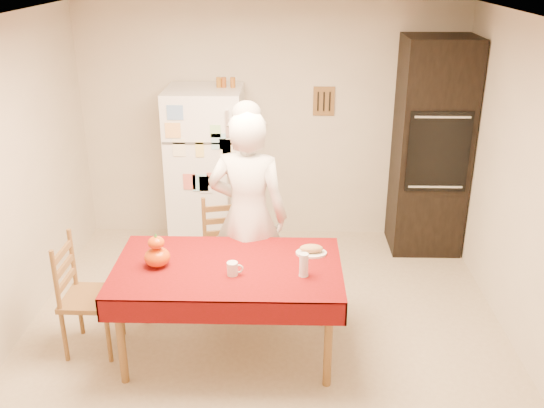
{
  "coord_description": "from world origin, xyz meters",
  "views": [
    {
      "loc": [
        0.17,
        -3.98,
        2.92
      ],
      "look_at": [
        0.06,
        0.2,
        1.18
      ],
      "focal_mm": 40.0,
      "sensor_mm": 36.0,
      "label": 1
    }
  ],
  "objects_px": {
    "wine_glass": "(304,265)",
    "bread_plate": "(311,253)",
    "oven_cabinet": "(431,148)",
    "pumpkin_lower": "(157,257)",
    "chair_far": "(227,247)",
    "refrigerator": "(207,171)",
    "coffee_mug": "(232,269)",
    "dining_table": "(228,274)",
    "chair_left": "(81,291)",
    "seated_woman": "(248,217)"
  },
  "relations": [
    {
      "from": "wine_glass",
      "to": "bread_plate",
      "type": "xyz_separation_m",
      "value": [
        0.07,
        0.34,
        -0.08
      ]
    },
    {
      "from": "oven_cabinet",
      "to": "wine_glass",
      "type": "height_order",
      "value": "oven_cabinet"
    },
    {
      "from": "wine_glass",
      "to": "bread_plate",
      "type": "height_order",
      "value": "wine_glass"
    },
    {
      "from": "oven_cabinet",
      "to": "pumpkin_lower",
      "type": "xyz_separation_m",
      "value": [
        -2.41,
        -1.94,
        -0.27
      ]
    },
    {
      "from": "chair_far",
      "to": "wine_glass",
      "type": "bearing_deg",
      "value": -68.22
    },
    {
      "from": "oven_cabinet",
      "to": "pumpkin_lower",
      "type": "distance_m",
      "value": 3.11
    },
    {
      "from": "pumpkin_lower",
      "to": "chair_far",
      "type": "bearing_deg",
      "value": 62.66
    },
    {
      "from": "refrigerator",
      "to": "coffee_mug",
      "type": "bearing_deg",
      "value": -77.82
    },
    {
      "from": "dining_table",
      "to": "chair_left",
      "type": "distance_m",
      "value": 1.16
    },
    {
      "from": "dining_table",
      "to": "wine_glass",
      "type": "relative_size",
      "value": 9.66
    },
    {
      "from": "coffee_mug",
      "to": "pumpkin_lower",
      "type": "height_order",
      "value": "pumpkin_lower"
    },
    {
      "from": "seated_woman",
      "to": "wine_glass",
      "type": "relative_size",
      "value": 10.33
    },
    {
      "from": "refrigerator",
      "to": "wine_glass",
      "type": "height_order",
      "value": "refrigerator"
    },
    {
      "from": "wine_glass",
      "to": "coffee_mug",
      "type": "bearing_deg",
      "value": -179.9
    },
    {
      "from": "oven_cabinet",
      "to": "dining_table",
      "type": "relative_size",
      "value": 1.29
    },
    {
      "from": "oven_cabinet",
      "to": "pumpkin_lower",
      "type": "bearing_deg",
      "value": -141.27
    },
    {
      "from": "dining_table",
      "to": "chair_left",
      "type": "xyz_separation_m",
      "value": [
        -1.14,
        0.03,
        -0.18
      ]
    },
    {
      "from": "refrigerator",
      "to": "seated_woman",
      "type": "bearing_deg",
      "value": -68.7
    },
    {
      "from": "wine_glass",
      "to": "oven_cabinet",
      "type": "bearing_deg",
      "value": 57.14
    },
    {
      "from": "chair_far",
      "to": "bread_plate",
      "type": "relative_size",
      "value": 3.96
    },
    {
      "from": "dining_table",
      "to": "chair_left",
      "type": "height_order",
      "value": "chair_left"
    },
    {
      "from": "dining_table",
      "to": "pumpkin_lower",
      "type": "xyz_separation_m",
      "value": [
        -0.52,
        -0.01,
        0.14
      ]
    },
    {
      "from": "chair_far",
      "to": "bread_plate",
      "type": "height_order",
      "value": "chair_far"
    },
    {
      "from": "chair_far",
      "to": "pumpkin_lower",
      "type": "relative_size",
      "value": 4.9
    },
    {
      "from": "chair_far",
      "to": "dining_table",
      "type": "bearing_deg",
      "value": -96.34
    },
    {
      "from": "coffee_mug",
      "to": "pumpkin_lower",
      "type": "distance_m",
      "value": 0.58
    },
    {
      "from": "oven_cabinet",
      "to": "coffee_mug",
      "type": "bearing_deg",
      "value": -131.84
    },
    {
      "from": "seated_woman",
      "to": "pumpkin_lower",
      "type": "relative_size",
      "value": 9.38
    },
    {
      "from": "wine_glass",
      "to": "chair_left",
      "type": "bearing_deg",
      "value": 174.57
    },
    {
      "from": "refrigerator",
      "to": "chair_far",
      "type": "relative_size",
      "value": 1.79
    },
    {
      "from": "oven_cabinet",
      "to": "chair_left",
      "type": "xyz_separation_m",
      "value": [
        -3.04,
        -1.9,
        -0.59
      ]
    },
    {
      "from": "chair_left",
      "to": "bread_plate",
      "type": "relative_size",
      "value": 3.96
    },
    {
      "from": "bread_plate",
      "to": "pumpkin_lower",
      "type": "bearing_deg",
      "value": -169.38
    },
    {
      "from": "coffee_mug",
      "to": "pumpkin_lower",
      "type": "xyz_separation_m",
      "value": [
        -0.57,
        0.12,
        0.02
      ]
    },
    {
      "from": "refrigerator",
      "to": "chair_far",
      "type": "xyz_separation_m",
      "value": [
        0.29,
        -1.06,
        -0.34
      ]
    },
    {
      "from": "oven_cabinet",
      "to": "chair_left",
      "type": "relative_size",
      "value": 2.32
    },
    {
      "from": "seated_woman",
      "to": "refrigerator",
      "type": "bearing_deg",
      "value": -59.99
    },
    {
      "from": "oven_cabinet",
      "to": "pumpkin_lower",
      "type": "height_order",
      "value": "oven_cabinet"
    },
    {
      "from": "chair_left",
      "to": "seated_woman",
      "type": "height_order",
      "value": "seated_woman"
    },
    {
      "from": "oven_cabinet",
      "to": "wine_glass",
      "type": "distance_m",
      "value": 2.46
    },
    {
      "from": "pumpkin_lower",
      "to": "wine_glass",
      "type": "bearing_deg",
      "value": -6.5
    },
    {
      "from": "dining_table",
      "to": "wine_glass",
      "type": "height_order",
      "value": "wine_glass"
    },
    {
      "from": "oven_cabinet",
      "to": "chair_far",
      "type": "height_order",
      "value": "oven_cabinet"
    },
    {
      "from": "coffee_mug",
      "to": "bread_plate",
      "type": "xyz_separation_m",
      "value": [
        0.58,
        0.34,
        -0.04
      ]
    },
    {
      "from": "dining_table",
      "to": "bread_plate",
      "type": "distance_m",
      "value": 0.67
    },
    {
      "from": "chair_left",
      "to": "chair_far",
      "type": "bearing_deg",
      "value": -52.26
    },
    {
      "from": "refrigerator",
      "to": "pumpkin_lower",
      "type": "distance_m",
      "value": 1.89
    },
    {
      "from": "chair_far",
      "to": "pumpkin_lower",
      "type": "distance_m",
      "value": 0.99
    },
    {
      "from": "chair_left",
      "to": "bread_plate",
      "type": "bearing_deg",
      "value": -83.52
    },
    {
      "from": "oven_cabinet",
      "to": "seated_woman",
      "type": "relative_size",
      "value": 1.21
    }
  ]
}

